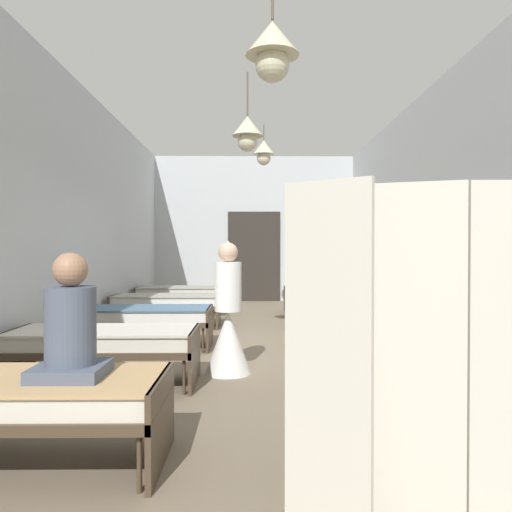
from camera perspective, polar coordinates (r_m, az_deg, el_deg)
ground_plane at (r=7.12m, az=0.17°, el=-10.91°), size 5.92×13.15×0.10m
room_shell at (r=8.20m, az=0.05°, el=4.68°), size 5.72×12.75×3.89m
bed_left_row_0 at (r=3.64m, az=-25.97°, el=-14.53°), size 1.90×0.84×0.57m
bed_left_row_1 at (r=5.37m, az=-17.16°, el=-9.49°), size 1.90×0.84×0.57m
bed_right_row_1 at (r=5.44m, az=17.93°, el=-9.38°), size 1.90×0.84×0.57m
bed_left_row_2 at (r=7.19m, az=-12.83°, el=-6.86°), size 1.90×0.84×0.57m
bed_right_row_2 at (r=7.24m, az=13.09°, el=-6.81°), size 1.90×0.84×0.57m
bed_left_row_3 at (r=9.05m, az=-10.29°, el=-5.28°), size 1.90×0.84×0.57m
bed_right_row_3 at (r=9.08m, az=10.23°, el=-5.26°), size 1.90×0.84×0.57m
bed_left_row_4 at (r=10.92m, az=-8.62°, el=-4.24°), size 1.90×0.84×0.57m
bed_right_row_4 at (r=10.95m, az=8.34°, el=-4.22°), size 1.90×0.84×0.57m
nurse_near_aisle at (r=5.59m, az=-3.24°, el=-8.11°), size 0.52×0.52×1.49m
patient_seated_primary at (r=3.42m, az=-20.63°, el=-8.12°), size 0.44×0.44×0.80m
privacy_screen at (r=2.38m, az=18.44°, el=-12.49°), size 1.23×0.27×1.70m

